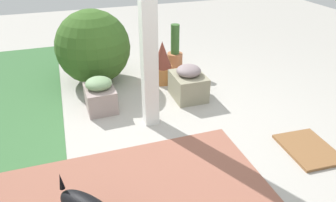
% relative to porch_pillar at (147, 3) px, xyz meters
% --- Properties ---
extents(ground_plane, '(12.00, 12.00, 0.00)m').
position_rel_porch_pillar_xyz_m(ground_plane, '(-0.22, -0.07, -1.30)').
color(ground_plane, '#B0ABA2').
extents(porch_pillar, '(0.15, 0.15, 2.60)m').
position_rel_porch_pillar_xyz_m(porch_pillar, '(0.00, 0.00, 0.00)').
color(porch_pillar, white).
rests_on(porch_pillar, ground).
extents(stone_planter_nearest, '(0.47, 0.38, 0.43)m').
position_rel_porch_pillar_xyz_m(stone_planter_nearest, '(0.41, -0.60, -1.10)').
color(stone_planter_nearest, gray).
rests_on(stone_planter_nearest, ground).
extents(stone_planter_mid, '(0.45, 0.35, 0.40)m').
position_rel_porch_pillar_xyz_m(stone_planter_mid, '(0.47, 0.48, -1.11)').
color(stone_planter_mid, gray).
rests_on(stone_planter_mid, ground).
extents(round_shrub, '(1.00, 1.00, 1.00)m').
position_rel_porch_pillar_xyz_m(round_shrub, '(1.27, 0.43, -0.80)').
color(round_shrub, '#355B21').
rests_on(round_shrub, ground).
extents(terracotta_pot_tall, '(0.23, 0.23, 0.69)m').
position_rel_porch_pillar_xyz_m(terracotta_pot_tall, '(1.31, -0.75, -1.05)').
color(terracotta_pot_tall, '#AF6640').
rests_on(terracotta_pot_tall, ground).
extents(terracotta_pot_spiky, '(0.27, 0.27, 0.59)m').
position_rel_porch_pillar_xyz_m(terracotta_pot_spiky, '(0.93, -0.43, -1.02)').
color(terracotta_pot_spiky, '#AE6A37').
rests_on(terracotta_pot_spiky, ground).
extents(doormat, '(0.59, 0.48, 0.03)m').
position_rel_porch_pillar_xyz_m(doormat, '(-0.98, -1.32, -1.28)').
color(doormat, brown).
rests_on(doormat, ground).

